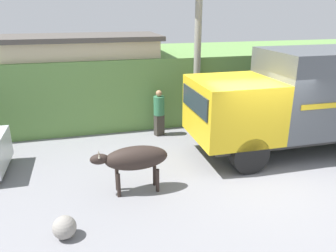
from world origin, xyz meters
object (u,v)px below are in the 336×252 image
brown_cow (135,159)px  pedestrian_on_hill (159,111)px  roadside_rock (64,227)px  utility_pole (197,55)px  cargo_truck (319,96)px

brown_cow → pedestrian_on_hill: size_ratio=1.14×
roadside_rock → utility_pole: bearing=49.5°
utility_pole → roadside_rock: (-4.50, -5.28, -2.45)m
pedestrian_on_hill → utility_pole: bearing=174.9°
cargo_truck → roadside_rock: size_ratio=16.30×
brown_cow → pedestrian_on_hill: pedestrian_on_hill is taller
cargo_truck → utility_pole: 4.15m
pedestrian_on_hill → roadside_rock: size_ratio=3.51×
cargo_truck → brown_cow: cargo_truck is taller
cargo_truck → pedestrian_on_hill: 5.07m
cargo_truck → utility_pole: bearing=139.9°
pedestrian_on_hill → brown_cow: bearing=47.3°
cargo_truck → roadside_rock: bearing=-158.2°
brown_cow → roadside_rock: 2.20m
cargo_truck → roadside_rock: cargo_truck is taller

